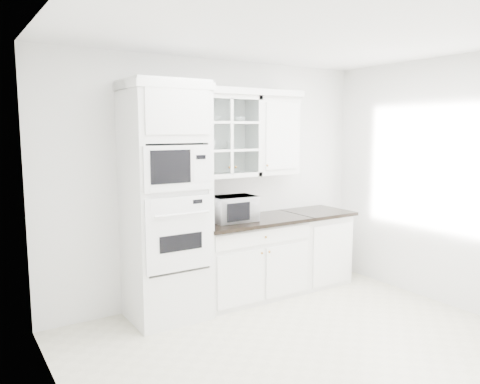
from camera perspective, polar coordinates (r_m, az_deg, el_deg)
ground at (r=4.34m, az=9.09°, el=-18.73°), size 4.00×3.50×0.01m
room_shell at (r=4.22m, az=5.71°, el=5.60°), size 4.00×3.50×2.70m
oven_column at (r=4.74m, az=-9.05°, el=-1.27°), size 0.76×0.68×2.40m
base_cabinet_run at (r=5.41m, az=1.13°, el=-8.04°), size 1.32×0.67×0.92m
extra_base_cabinet at (r=6.01m, az=9.14°, el=-6.54°), size 0.72×0.67×0.92m
upper_cabinet_glass at (r=5.19m, az=-1.98°, el=6.80°), size 0.80×0.33×0.90m
upper_cabinet_solid at (r=5.57m, az=4.05°, el=6.85°), size 0.55×0.33×0.90m
crown_molding at (r=5.13m, az=-2.90°, el=12.20°), size 2.14×0.38×0.07m
countertop_microwave at (r=5.16m, az=-0.87°, el=-2.01°), size 0.51×0.43×0.28m
bowl_a at (r=5.08m, az=-3.88°, el=8.91°), size 0.28×0.28×0.06m
bowl_b at (r=5.31m, az=-0.25°, el=8.83°), size 0.17×0.17×0.05m
cup_a at (r=5.11m, az=-3.56°, el=5.76°), size 0.14×0.14×0.10m
cup_b at (r=5.24m, az=-1.24°, el=5.72°), size 0.10×0.10×0.08m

